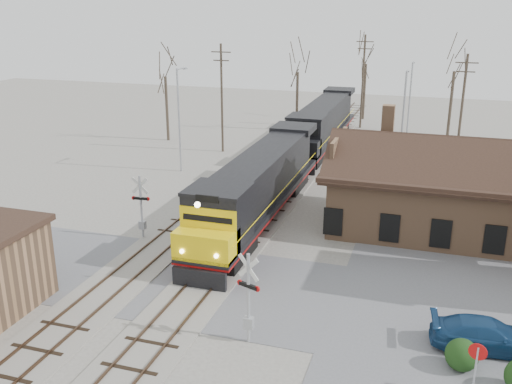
% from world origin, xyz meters
% --- Properties ---
extents(ground, '(140.00, 140.00, 0.00)m').
position_xyz_m(ground, '(0.00, 0.00, 0.00)').
color(ground, '#A29D92').
rests_on(ground, ground).
extents(road, '(60.00, 9.00, 0.03)m').
position_xyz_m(road, '(0.00, 0.00, 0.01)').
color(road, slate).
rests_on(road, ground).
extents(track_main, '(3.40, 90.00, 0.24)m').
position_xyz_m(track_main, '(0.00, 15.00, 0.07)').
color(track_main, '#A29D92').
rests_on(track_main, ground).
extents(track_siding, '(3.40, 90.00, 0.24)m').
position_xyz_m(track_siding, '(-4.50, 15.00, 0.07)').
color(track_siding, '#A29D92').
rests_on(track_siding, ground).
extents(depot, '(15.20, 9.31, 7.90)m').
position_xyz_m(depot, '(11.99, 12.00, 2.41)').
color(depot, '#946A4C').
rests_on(depot, ground).
extents(locomotive_lead, '(3.25, 21.73, 4.83)m').
position_xyz_m(locomotive_lead, '(0.00, 9.58, 2.54)').
color(locomotive_lead, black).
rests_on(locomotive_lead, ground).
extents(locomotive_trailing, '(3.25, 21.73, 4.57)m').
position_xyz_m(locomotive_trailing, '(0.00, 31.59, 2.54)').
color(locomotive_trailing, black).
rests_on(locomotive_trailing, ground).
extents(crossbuck_near, '(1.18, 0.50, 4.30)m').
position_xyz_m(crossbuck_near, '(4.02, -4.45, 2.00)').
color(crossbuck_near, '#A5A8AD').
rests_on(crossbuck_near, ground).
extents(crossbuck_far, '(1.20, 0.32, 4.21)m').
position_xyz_m(crossbuck_far, '(-6.12, 4.60, 1.97)').
color(crossbuck_far, '#A5A8AD').
rests_on(crossbuck_far, ground).
extents(do_not_enter_sign, '(0.69, 0.21, 2.35)m').
position_xyz_m(do_not_enter_sign, '(13.39, -5.39, 1.62)').
color(do_not_enter_sign, '#A5A8AD').
rests_on(do_not_enter_sign, ground).
extents(parked_car, '(5.00, 2.45, 1.40)m').
position_xyz_m(parked_car, '(14.09, -1.85, 0.70)').
color(parked_car, navy).
rests_on(parked_car, ground).
extents(hedge_a, '(1.36, 1.36, 1.36)m').
position_xyz_m(hedge_a, '(13.00, -3.70, 0.68)').
color(hedge_a, black).
rests_on(hedge_a, ground).
extents(streetlight_a, '(0.25, 2.04, 9.10)m').
position_xyz_m(streetlight_a, '(-10.33, 19.63, 5.09)').
color(streetlight_a, '#A5A8AD').
rests_on(streetlight_a, ground).
extents(streetlight_b, '(0.25, 2.04, 8.93)m').
position_xyz_m(streetlight_b, '(8.36, 24.93, 5.00)').
color(streetlight_b, '#A5A8AD').
rests_on(streetlight_b, ground).
extents(streetlight_c, '(0.25, 2.04, 8.49)m').
position_xyz_m(streetlight_c, '(8.24, 37.44, 4.78)').
color(streetlight_c, '#A5A8AD').
rests_on(streetlight_c, ground).
extents(utility_pole_a, '(2.00, 0.24, 10.67)m').
position_xyz_m(utility_pole_a, '(-9.30, 27.29, 5.57)').
color(utility_pole_a, '#382D23').
rests_on(utility_pole_a, ground).
extents(utility_pole_b, '(2.00, 0.24, 10.91)m').
position_xyz_m(utility_pole_b, '(2.43, 43.17, 5.69)').
color(utility_pole_b, '#382D23').
rests_on(utility_pole_b, ground).
extents(utility_pole_c, '(2.00, 0.24, 10.06)m').
position_xyz_m(utility_pole_c, '(13.27, 30.26, 5.25)').
color(utility_pole_c, '#382D23').
rests_on(utility_pole_c, ground).
extents(tree_a, '(4.61, 4.61, 11.30)m').
position_xyz_m(tree_a, '(-16.83, 30.21, 8.05)').
color(tree_a, '#382D23').
rests_on(tree_a, ground).
extents(tree_b, '(4.54, 4.54, 11.12)m').
position_xyz_m(tree_b, '(-4.56, 39.34, 7.92)').
color(tree_b, '#382D23').
rests_on(tree_b, ground).
extents(tree_c, '(4.68, 4.68, 11.47)m').
position_xyz_m(tree_c, '(2.01, 48.76, 8.17)').
color(tree_c, '#382D23').
rests_on(tree_c, ground).
extents(tree_d, '(4.98, 4.98, 12.21)m').
position_xyz_m(tree_d, '(12.47, 39.48, 8.70)').
color(tree_d, '#382D23').
rests_on(tree_d, ground).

